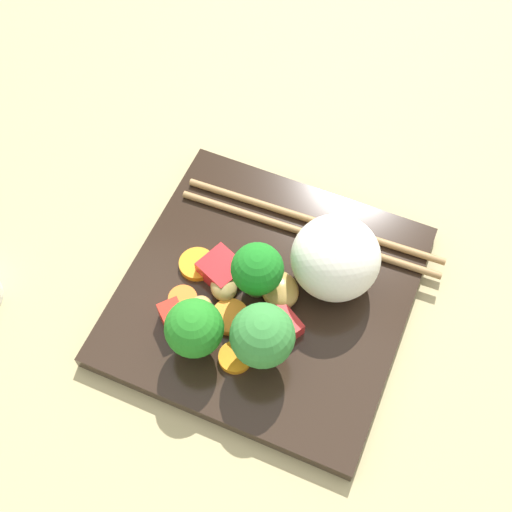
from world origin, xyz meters
TOP-DOWN VIEW (x-y plane):
  - ground_plane at (0.00, 0.00)cm, footprint 110.00×110.00cm
  - square_plate at (0.00, 0.00)cm, footprint 23.60×23.60cm
  - rice_mound at (3.23, -4.69)cm, footprint 10.28×10.28cm
  - broccoli_floret_0 at (-5.56, -1.88)cm, footprint 4.97×4.97cm
  - broccoli_floret_1 at (-0.50, 0.62)cm, footprint 4.23×4.23cm
  - broccoli_floret_2 at (-6.75, 3.20)cm, footprint 4.59×4.59cm
  - carrot_slice_0 at (-0.28, 6.34)cm, footprint 4.27×4.27cm
  - carrot_slice_1 at (-3.53, 1.74)cm, footprint 4.16×4.16cm
  - carrot_slice_2 at (-3.41, 6.08)cm, footprint 2.59×2.59cm
  - carrot_slice_3 at (-6.57, 0.31)cm, footprint 2.99×2.99cm
  - pepper_chunk_0 at (-5.55, 5.85)cm, footprint 2.84×2.88cm
  - pepper_chunk_1 at (0.40, 4.04)cm, footprint 4.07×4.19cm
  - pepper_chunk_2 at (-2.97, -2.29)cm, footprint 4.09×4.07cm
  - chicken_piece_0 at (-1.44, 3.19)cm, footprint 3.32×3.25cm
  - chicken_piece_1 at (-0.21, -1.20)cm, footprint 4.66×4.63cm
  - chicken_piece_3 at (-4.09, 4.10)cm, footprint 2.91×2.60cm
  - chopstick_pair at (7.19, -1.36)cm, footprint 2.61×23.81cm

SIDE VIEW (x-z plane):
  - ground_plane at x=0.00cm, z-range -2.00..0.00cm
  - square_plate at x=0.00cm, z-range 0.00..1.42cm
  - carrot_slice_2 at x=-3.41cm, z-range 1.42..1.83cm
  - carrot_slice_3 at x=-6.57cm, z-range 1.42..1.99cm
  - carrot_slice_0 at x=-0.28cm, z-range 1.42..2.00cm
  - chopstick_pair at x=7.19cm, z-range 1.42..2.05cm
  - carrot_slice_1 at x=-3.53cm, z-range 1.42..2.20cm
  - pepper_chunk_2 at x=-2.97cm, z-range 1.42..2.81cm
  - chicken_piece_0 at x=-1.44cm, z-range 1.42..3.13cm
  - pepper_chunk_1 at x=0.40cm, z-range 1.42..3.13cm
  - chicken_piece_3 at x=-4.09cm, z-range 1.42..3.25cm
  - chicken_piece_1 at x=-0.21cm, z-range 1.42..3.40cm
  - pepper_chunk_0 at x=-5.55cm, z-range 1.42..3.43cm
  - rice_mound at x=3.23cm, z-range 1.42..8.15cm
  - broccoli_floret_2 at x=-6.75cm, z-range 1.90..7.74cm
  - broccoli_floret_1 at x=-0.50cm, z-range 2.09..8.35cm
  - broccoli_floret_0 at x=-5.56cm, z-range 1.96..8.59cm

